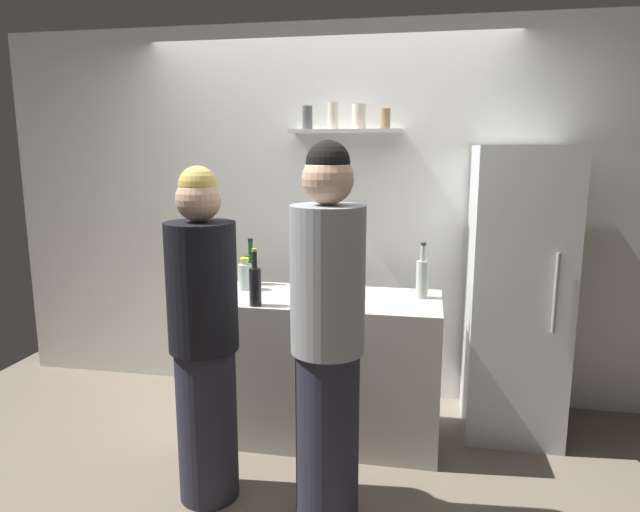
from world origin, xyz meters
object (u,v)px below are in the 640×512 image
Objects in this scene: utensil_holder at (330,298)px; wine_bottle_pale_glass at (422,277)px; wine_bottle_green_glass at (251,268)px; wine_bottle_dark_glass at (255,285)px; person_grey_hoodie at (328,339)px; person_blonde at (204,341)px; baking_pan at (327,291)px; refrigerator at (516,292)px; water_bottle_plastic at (245,276)px.

utensil_holder is 0.59m from wine_bottle_pale_glass.
wine_bottle_dark_glass is (0.18, -0.50, 0.01)m from wine_bottle_green_glass.
utensil_holder is at bearing -148.64° from wine_bottle_pale_glass.
person_grey_hoodie is 0.63m from person_blonde.
baking_pan is 1.03× the size of wine_bottle_dark_glass.
refrigerator is at bearing 2.45° from wine_bottle_green_glass.
refrigerator is 1.06× the size of person_blonde.
wine_bottle_dark_glass is 0.39m from water_bottle_plastic.
wine_bottle_pale_glass reaches higher than water_bottle_plastic.
wine_bottle_pale_glass reaches higher than wine_bottle_dark_glass.
person_blonde is at bearing -135.39° from utensil_holder.
refrigerator is 5.88× the size of wine_bottle_green_glass.
wine_bottle_green_glass reaches higher than water_bottle_plastic.
refrigerator reaches higher than wine_bottle_pale_glass.
person_grey_hoodie is at bearing -79.69° from baking_pan.
utensil_holder is 1.07× the size of water_bottle_plastic.
utensil_holder is 0.12× the size of person_grey_hoodie.
person_grey_hoodie is (-0.98, -1.11, 0.01)m from refrigerator.
baking_pan is 0.20× the size of person_blonde.
wine_bottle_green_glass is 1.25m from person_grey_hoodie.
wine_bottle_pale_glass is (1.11, -0.15, 0.01)m from wine_bottle_green_glass.
water_bottle_plastic is 1.13m from person_grey_hoodie.
baking_pan is 0.48m from wine_bottle_dark_glass.
wine_bottle_green_glass is (-0.54, 0.19, 0.08)m from baking_pan.
person_blonde is (-0.47, -0.79, -0.08)m from baking_pan.
wine_bottle_green_glass is 0.15m from water_bottle_plastic.
wine_bottle_pale_glass is at bearing 20.70° from wine_bottle_dark_glass.
water_bottle_plastic is at bearing -172.55° from refrigerator.
wine_bottle_dark_glass reaches higher than baking_pan.
wine_bottle_dark_glass is (-0.92, -0.35, -0.00)m from wine_bottle_pale_glass.
water_bottle_plastic is (-0.53, 0.04, 0.06)m from baking_pan.
refrigerator is 5.33× the size of wine_bottle_pale_glass.
wine_bottle_pale_glass is at bearing -159.06° from refrigerator.
baking_pan is at bearing 32.52° from person_grey_hoodie.
person_grey_hoodie reaches higher than utensil_holder.
person_grey_hoodie reaches higher than refrigerator.
wine_bottle_green_glass is at bearing 55.93° from person_grey_hoodie.
utensil_holder is at bearing 5.73° from wine_bottle_dark_glass.
person_blonde is (-1.04, -0.83, -0.18)m from wine_bottle_pale_glass.
wine_bottle_green_glass is 0.18× the size of person_blonde.
wine_bottle_dark_glass is 0.20× the size of person_blonde.
wine_bottle_green_glass is at bearing 172.46° from wine_bottle_pale_glass.
wine_bottle_pale_glass is 1.34m from person_blonde.
utensil_holder reaches higher than baking_pan.
wine_bottle_green_glass reaches higher than baking_pan.
person_grey_hoodie is at bearing -52.44° from water_bottle_plastic.
wine_bottle_green_glass is 0.17× the size of person_grey_hoodie.
utensil_holder is (0.06, -0.27, 0.03)m from baking_pan.
wine_bottle_pale_glass is (0.57, 0.04, 0.10)m from baking_pan.
baking_pan is at bearing -175.90° from wine_bottle_pale_glass.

